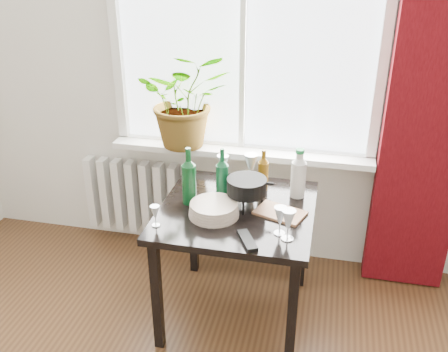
% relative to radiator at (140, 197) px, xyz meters
% --- Properties ---
extents(window, '(1.72, 0.08, 1.62)m').
position_rel_radiator_xyz_m(window, '(0.75, 0.04, 1.22)').
color(window, white).
rests_on(window, ground).
extents(windowsill, '(1.72, 0.20, 0.04)m').
position_rel_radiator_xyz_m(windowsill, '(0.75, -0.03, 0.44)').
color(windowsill, silver).
rests_on(windowsill, ground).
extents(curtain, '(0.50, 0.12, 2.56)m').
position_rel_radiator_xyz_m(curtain, '(1.87, -0.06, 0.92)').
color(curtain, '#3B0509').
rests_on(curtain, ground).
extents(radiator, '(0.80, 0.10, 0.55)m').
position_rel_radiator_xyz_m(radiator, '(0.00, 0.00, 0.00)').
color(radiator, silver).
rests_on(radiator, ground).
extents(table, '(0.85, 0.85, 0.74)m').
position_rel_radiator_xyz_m(table, '(0.85, -0.63, 0.27)').
color(table, black).
rests_on(table, ground).
extents(potted_plant, '(0.68, 0.63, 0.63)m').
position_rel_radiator_xyz_m(potted_plant, '(0.39, -0.05, 0.78)').
color(potted_plant, '#387F21').
rests_on(potted_plant, windowsill).
extents(wine_bottle_left, '(0.09, 0.09, 0.34)m').
position_rel_radiator_xyz_m(wine_bottle_left, '(0.58, -0.63, 0.53)').
color(wine_bottle_left, '#0B3B19').
rests_on(wine_bottle_left, table).
extents(wine_bottle_right, '(0.09, 0.09, 0.31)m').
position_rel_radiator_xyz_m(wine_bottle_right, '(0.74, -0.53, 0.51)').
color(wine_bottle_right, '#0D4424').
rests_on(wine_bottle_right, table).
extents(bottle_amber, '(0.07, 0.07, 0.26)m').
position_rel_radiator_xyz_m(bottle_amber, '(0.96, -0.38, 0.49)').
color(bottle_amber, brown).
rests_on(bottle_amber, table).
extents(cleaning_bottle, '(0.11, 0.11, 0.30)m').
position_rel_radiator_xyz_m(cleaning_bottle, '(1.16, -0.42, 0.51)').
color(cleaning_bottle, silver).
rests_on(cleaning_bottle, table).
extents(wineglass_front_right, '(0.07, 0.07, 0.16)m').
position_rel_radiator_xyz_m(wineglass_front_right, '(1.11, -0.84, 0.44)').
color(wineglass_front_right, silver).
rests_on(wineglass_front_right, table).
extents(wineglass_far_right, '(0.09, 0.09, 0.17)m').
position_rel_radiator_xyz_m(wineglass_far_right, '(1.16, -0.88, 0.44)').
color(wineglass_far_right, white).
rests_on(wineglass_far_right, table).
extents(wineglass_back_center, '(0.09, 0.09, 0.20)m').
position_rel_radiator_xyz_m(wineglass_back_center, '(0.87, -0.32, 0.46)').
color(wineglass_back_center, silver).
rests_on(wineglass_back_center, table).
extents(wineglass_back_left, '(0.08, 0.08, 0.18)m').
position_rel_radiator_xyz_m(wineglass_back_left, '(0.70, -0.32, 0.45)').
color(wineglass_back_left, silver).
rests_on(wineglass_back_left, table).
extents(wineglass_front_left, '(0.06, 0.06, 0.12)m').
position_rel_radiator_xyz_m(wineglass_front_left, '(0.47, -0.91, 0.42)').
color(wineglass_front_left, silver).
rests_on(wineglass_front_left, table).
extents(plate_stack, '(0.29, 0.29, 0.07)m').
position_rel_radiator_xyz_m(plate_stack, '(0.74, -0.74, 0.40)').
color(plate_stack, beige).
rests_on(plate_stack, table).
extents(fondue_pot, '(0.25, 0.22, 0.17)m').
position_rel_radiator_xyz_m(fondue_pot, '(0.90, -0.60, 0.45)').
color(fondue_pot, black).
rests_on(fondue_pot, table).
extents(tv_remote, '(0.13, 0.19, 0.02)m').
position_rel_radiator_xyz_m(tv_remote, '(0.97, -0.96, 0.37)').
color(tv_remote, black).
rests_on(tv_remote, table).
extents(cutting_board, '(0.30, 0.25, 0.01)m').
position_rel_radiator_xyz_m(cutting_board, '(1.09, -0.64, 0.37)').
color(cutting_board, '#966543').
rests_on(cutting_board, table).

